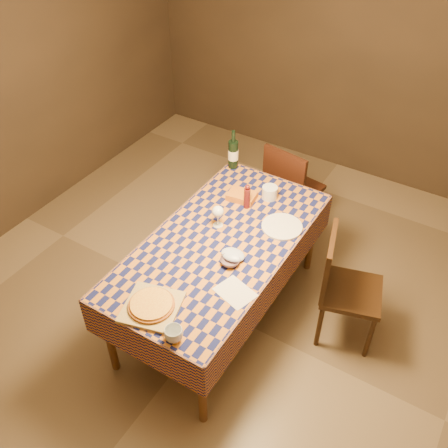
# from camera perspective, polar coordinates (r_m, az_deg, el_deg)

# --- Properties ---
(room) EXTENTS (5.00, 5.10, 2.70)m
(room) POSITION_cam_1_polar(r_m,az_deg,el_deg) (3.15, -0.48, 5.71)
(room) COLOR brown
(room) RESTS_ON ground
(dining_table) EXTENTS (0.94, 1.84, 0.77)m
(dining_table) POSITION_cam_1_polar(r_m,az_deg,el_deg) (3.57, -0.42, -2.96)
(dining_table) COLOR brown
(dining_table) RESTS_ON ground
(cutting_board) EXTENTS (0.41, 0.41, 0.02)m
(cutting_board) POSITION_cam_1_polar(r_m,az_deg,el_deg) (3.13, -8.25, -9.38)
(cutting_board) COLOR #A48A4D
(cutting_board) RESTS_ON dining_table
(pizza) EXTENTS (0.32, 0.32, 0.03)m
(pizza) POSITION_cam_1_polar(r_m,az_deg,el_deg) (3.11, -8.29, -9.09)
(pizza) COLOR #914C18
(pizza) RESTS_ON cutting_board
(pepper_mill) EXTENTS (0.06, 0.06, 0.21)m
(pepper_mill) POSITION_cam_1_polar(r_m,az_deg,el_deg) (3.76, 2.65, 3.11)
(pepper_mill) COLOR #4A1113
(pepper_mill) RESTS_ON dining_table
(bowl) EXTENTS (0.14, 0.14, 0.04)m
(bowl) POSITION_cam_1_polar(r_m,az_deg,el_deg) (3.35, 0.70, -4.27)
(bowl) COLOR #5B444C
(bowl) RESTS_ON dining_table
(wine_glass) EXTENTS (0.09, 0.09, 0.17)m
(wine_glass) POSITION_cam_1_polar(r_m,az_deg,el_deg) (3.57, -0.71, 1.35)
(wine_glass) COLOR silver
(wine_glass) RESTS_ON dining_table
(wine_bottle) EXTENTS (0.10, 0.10, 0.34)m
(wine_bottle) POSITION_cam_1_polar(r_m,az_deg,el_deg) (4.19, 1.05, 8.03)
(wine_bottle) COLOR black
(wine_bottle) RESTS_ON dining_table
(deli_tub) EXTENTS (0.16, 0.16, 0.10)m
(deli_tub) POSITION_cam_1_polar(r_m,az_deg,el_deg) (3.89, 5.24, 3.61)
(deli_tub) COLOR silver
(deli_tub) RESTS_ON dining_table
(takeout_container) EXTENTS (0.23, 0.17, 0.05)m
(takeout_container) POSITION_cam_1_polar(r_m,az_deg,el_deg) (3.88, 2.06, 3.21)
(takeout_container) COLOR #BE6519
(takeout_container) RESTS_ON dining_table
(white_plate) EXTENTS (0.33, 0.33, 0.02)m
(white_plate) POSITION_cam_1_polar(r_m,az_deg,el_deg) (3.65, 6.64, -0.31)
(white_plate) COLOR silver
(white_plate) RESTS_ON dining_table
(tumbler) EXTENTS (0.13, 0.13, 0.09)m
(tumbler) POSITION_cam_1_polar(r_m,az_deg,el_deg) (2.94, -5.78, -12.42)
(tumbler) COLOR silver
(tumbler) RESTS_ON dining_table
(flour_patch) EXTENTS (0.28, 0.25, 0.00)m
(flour_patch) POSITION_cam_1_polar(r_m,az_deg,el_deg) (3.19, 1.28, -7.81)
(flour_patch) COLOR silver
(flour_patch) RESTS_ON dining_table
(flour_bag) EXTENTS (0.20, 0.17, 0.05)m
(flour_bag) POSITION_cam_1_polar(r_m,az_deg,el_deg) (3.39, 1.02, -3.53)
(flour_bag) COLOR #AABADA
(flour_bag) RESTS_ON dining_table
(chair_far) EXTENTS (0.48, 0.49, 0.93)m
(chair_far) POSITION_cam_1_polar(r_m,az_deg,el_deg) (4.48, 7.51, 4.29)
(chair_far) COLOR black
(chair_far) RESTS_ON ground
(chair_right) EXTENTS (0.53, 0.52, 0.93)m
(chair_right) POSITION_cam_1_polar(r_m,az_deg,el_deg) (3.67, 13.27, -6.54)
(chair_right) COLOR black
(chair_right) RESTS_ON ground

